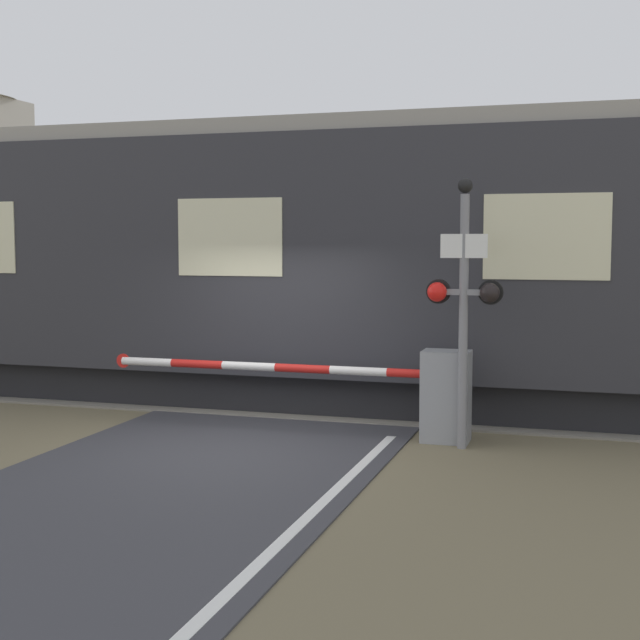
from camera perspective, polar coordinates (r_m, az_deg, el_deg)
The scene contains 5 objects.
ground_plane at distance 11.27m, azimuth -5.41°, elevation -8.01°, with size 80.00×80.00×0.00m, color #6B6047.
track_bed at distance 14.28m, azimuth -0.35°, elevation -5.11°, with size 36.00×3.20×0.13m.
train at distance 14.32m, azimuth -3.45°, elevation 3.71°, with size 16.09×3.02×4.32m.
crossing_barrier at distance 11.50m, azimuth 6.31°, elevation -4.56°, with size 5.00×0.44×1.17m.
signal_post at distance 10.94m, azimuth 9.17°, elevation 1.51°, with size 0.94×0.26×3.30m.
Camera 1 is at (4.22, -10.13, 2.54)m, focal length 50.00 mm.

